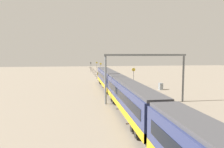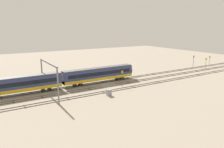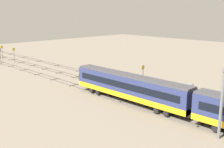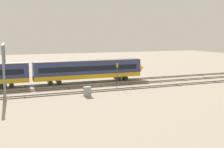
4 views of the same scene
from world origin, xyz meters
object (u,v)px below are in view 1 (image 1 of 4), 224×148
object	(u,v)px
speed_sign_far_trackside	(101,66)
relay_cabinet	(161,86)
overhead_gantry	(146,68)
speed_sign_near_foreground	(134,74)
signal_light_trackside_departure	(91,66)
speed_sign_mid_trackside	(97,65)
train	(159,125)

from	to	relation	value
speed_sign_far_trackside	relay_cabinet	size ratio (longest dim) A/B	2.72
overhead_gantry	speed_sign_far_trackside	size ratio (longest dim) A/B	3.34
speed_sign_near_foreground	signal_light_trackside_departure	size ratio (longest dim) A/B	0.99
signal_light_trackside_departure	speed_sign_mid_trackside	bearing A→B (deg)	-27.31
train	speed_sign_mid_trackside	world-z (taller)	train
speed_sign_far_trackside	relay_cabinet	distance (m)	55.44
speed_sign_mid_trackside	speed_sign_near_foreground	bearing A→B (deg)	-172.97
signal_light_trackside_departure	relay_cabinet	size ratio (longest dim) A/B	3.03
speed_sign_near_foreground	speed_sign_mid_trackside	distance (m)	52.15
signal_light_trackside_departure	relay_cabinet	world-z (taller)	signal_light_trackside_departure
overhead_gantry	train	bearing A→B (deg)	165.87
speed_sign_mid_trackside	relay_cabinet	distance (m)	60.50
train	speed_sign_near_foreground	xyz separation A→B (m)	(40.09, -8.00, 0.64)
train	speed_sign_far_trackside	distance (m)	87.07
speed_sign_near_foreground	signal_light_trackside_departure	world-z (taller)	signal_light_trackside_departure
speed_sign_near_foreground	train	bearing A→B (deg)	168.71
overhead_gantry	signal_light_trackside_departure	world-z (taller)	overhead_gantry
speed_sign_near_foreground	signal_light_trackside_departure	bearing A→B (deg)	12.21
train	speed_sign_near_foreground	bearing A→B (deg)	-11.29
speed_sign_far_trackside	signal_light_trackside_departure	size ratio (longest dim) A/B	0.90
train	signal_light_trackside_departure	world-z (taller)	signal_light_trackside_departure
speed_sign_near_foreground	speed_sign_far_trackside	world-z (taller)	speed_sign_near_foreground
speed_sign_near_foreground	relay_cabinet	bearing A→B (deg)	-146.23
signal_light_trackside_departure	speed_sign_near_foreground	bearing A→B (deg)	-167.79
train	signal_light_trackside_departure	size ratio (longest dim) A/B	19.66
speed_sign_mid_trackside	signal_light_trackside_departure	bearing A→B (deg)	152.69
speed_sign_far_trackside	relay_cabinet	bearing A→B (deg)	-169.75
train	speed_sign_mid_trackside	bearing A→B (deg)	-1.01
train	signal_light_trackside_departure	distance (m)	85.30
train	overhead_gantry	xyz separation A→B (m)	(19.32, -4.86, 3.82)
speed_sign_mid_trackside	signal_light_trackside_departure	size ratio (longest dim) A/B	0.97
signal_light_trackside_departure	speed_sign_far_trackside	bearing A→B (deg)	-70.91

